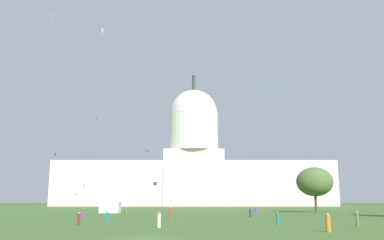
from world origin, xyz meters
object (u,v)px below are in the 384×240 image
at_px(tree_east_near, 312,182).
at_px(kite_turquoise_low, 182,182).
at_px(capitol_building, 192,166).
at_px(event_tent, 108,202).
at_px(person_teal_deep_crowd, 105,217).
at_px(person_purple_edge_east, 254,212).
at_px(person_olive_back_right, 355,219).
at_px(person_olive_aisle_center, 124,211).
at_px(person_teal_back_center, 275,218).
at_px(kite_pink_high, 100,31).
at_px(kite_red_high, 94,118).
at_px(kite_blue_low, 53,154).
at_px(person_white_edge_west, 157,220).
at_px(person_orange_near_tree_west, 326,223).
at_px(person_navy_front_center, 248,213).
at_px(kite_orange_high, 215,95).
at_px(kite_gold_high, 51,18).
at_px(person_purple_mid_right, 81,213).
at_px(kite_lime_low, 146,151).
at_px(kite_black_low, 153,184).
at_px(person_maroon_mid_center, 77,219).
at_px(person_red_front_left, 169,213).

bearing_deg(tree_east_near, kite_turquoise_low, 139.49).
relative_size(capitol_building, event_tent, 24.72).
height_order(person_teal_deep_crowd, person_purple_edge_east, person_purple_edge_east).
relative_size(person_olive_back_right, person_olive_aisle_center, 1.09).
relative_size(event_tent, person_olive_aisle_center, 3.53).
distance_m(person_teal_back_center, kite_pink_high, 103.06).
relative_size(kite_red_high, kite_blue_low, 3.50).
height_order(person_teal_deep_crowd, kite_blue_low, kite_blue_low).
relative_size(capitol_building, person_white_edge_west, 78.49).
bearing_deg(capitol_building, person_teal_deep_crowd, -95.02).
xyz_separation_m(person_olive_aisle_center, person_orange_near_tree_west, (26.62, -46.93, 0.07)).
relative_size(person_navy_front_center, kite_turquoise_low, 0.99).
xyz_separation_m(kite_pink_high, kite_orange_high, (38.92, 18.74, -16.93)).
bearing_deg(person_white_edge_west, kite_gold_high, 1.00).
bearing_deg(person_olive_aisle_center, person_orange_near_tree_west, 67.27).
bearing_deg(person_orange_near_tree_west, person_purple_mid_right, -85.29).
distance_m(person_purple_mid_right, kite_gold_high, 58.71).
bearing_deg(person_teal_back_center, person_purple_edge_east, 0.74).
distance_m(kite_turquoise_low, kite_orange_high, 38.85).
bearing_deg(person_purple_edge_east, person_orange_near_tree_west, 47.56).
bearing_deg(kite_red_high, person_teal_back_center, -101.84).
relative_size(person_teal_deep_crowd, kite_blue_low, 1.29).
bearing_deg(kite_lime_low, kite_turquoise_low, 28.56).
xyz_separation_m(person_olive_aisle_center, kite_lime_low, (1.83, 21.66, 14.95)).
distance_m(person_purple_mid_right, person_orange_near_tree_west, 45.32).
bearing_deg(person_purple_mid_right, kite_pink_high, -152.06).
xyz_separation_m(person_white_edge_west, kite_pink_high, (-25.96, 81.85, 57.15)).
relative_size(person_teal_back_center, kite_black_low, 0.46).
distance_m(kite_gold_high, kite_red_high, 66.45).
bearing_deg(tree_east_near, kite_lime_low, 170.45).
bearing_deg(person_white_edge_west, person_purple_edge_east, -54.31).
distance_m(person_maroon_mid_center, person_navy_front_center, 33.82).
height_order(capitol_building, event_tent, capitol_building).
height_order(tree_east_near, person_orange_near_tree_west, tree_east_near).
height_order(person_olive_back_right, person_navy_front_center, person_olive_back_right).
height_order(event_tent, person_navy_front_center, event_tent).
bearing_deg(person_maroon_mid_center, person_purple_edge_east, -160.89).
relative_size(person_navy_front_center, person_orange_near_tree_west, 0.96).
bearing_deg(kite_blue_low, person_red_front_left, -129.28).
bearing_deg(person_navy_front_center, kite_lime_low, -118.33).
xyz_separation_m(person_white_edge_west, kite_blue_low, (-39.88, 84.56, 16.51)).
distance_m(person_white_edge_west, person_teal_back_center, 15.71).
relative_size(kite_pink_high, kite_orange_high, 1.17).
bearing_deg(person_purple_mid_right, kite_blue_low, -140.13).
height_order(person_white_edge_west, kite_lime_low, kite_lime_low).
relative_size(person_olive_back_right, kite_red_high, 0.44).
bearing_deg(kite_blue_low, capitol_building, -13.09).
relative_size(person_maroon_mid_center, kite_black_low, 0.43).
relative_size(person_white_edge_west, kite_lime_low, 1.27).
xyz_separation_m(capitol_building, kite_pink_high, (-30.52, -82.33, 37.90)).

